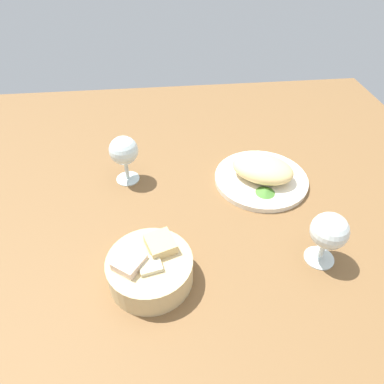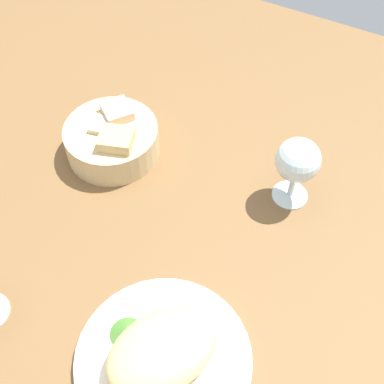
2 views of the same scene
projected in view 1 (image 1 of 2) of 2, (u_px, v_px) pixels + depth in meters
The scene contains 7 objects.
ground_plane at pixel (207, 215), 83.01cm from camera, with size 140.00×140.00×2.00cm, color brown.
plate at pixel (261, 179), 90.50cm from camera, with size 24.10×24.10×1.40cm, color white.
omelette at pixel (263, 169), 88.24cm from camera, with size 15.73×10.89×5.41cm, color #E9C982.
lettuce_garnish at pixel (265, 191), 85.03cm from camera, with size 4.87×4.87×1.13cm, color #457D2E.
bread_basket at pixel (150, 268), 66.34cm from camera, with size 16.50×16.50×7.81cm.
wine_glass_near at pixel (124, 152), 85.90cm from camera, with size 7.29×7.29×12.82cm.
wine_glass_far at pixel (329, 233), 66.73cm from camera, with size 7.41×7.41×12.22cm.
Camera 1 is at (9.91, 57.82, 58.10)cm, focal length 32.35 mm.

